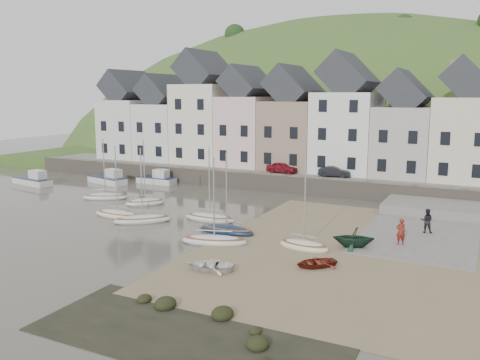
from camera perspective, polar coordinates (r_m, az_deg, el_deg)
The scene contains 27 objects.
ground at distance 38.87m, azimuth -3.98°, elevation -5.72°, with size 160.00×160.00×0.00m, color #413D33.
quay_land at distance 67.69m, azimuth 9.89°, elevation 1.48°, with size 90.00×30.00×1.50m, color #3E5E25.
quay_street at distance 56.77m, azimuth 6.56°, elevation 0.79°, with size 70.00×7.00×0.10m, color slate.
seawall at distance 53.64m, azimuth 5.26°, elevation -0.42°, with size 70.00×1.20×1.80m, color slate.
beach at distance 34.80m, azimuth 11.98°, elevation -7.73°, with size 18.00×26.00×0.06m, color #786749.
slipway at distance 41.73m, azimuth 20.14°, elevation -5.14°, with size 8.00×18.00×0.12m, color slate.
hillside at distance 99.45m, azimuth 11.49°, elevation -6.97°, with size 134.40×84.00×84.00m.
townhouse_terrace at distance 58.92m, azimuth 9.46°, elevation 6.70°, with size 61.05×8.00×13.93m.
sailboat_0 at distance 51.70m, azimuth -15.06°, elevation -1.82°, with size 4.58×3.46×6.32m.
sailboat_1 at distance 48.22m, azimuth -10.73°, elevation -2.48°, with size 3.67×3.67×6.32m.
sailboat_2 at distance 43.86m, azimuth -13.74°, elevation -3.83°, with size 4.85×1.68×6.32m.
sailboat_3 at distance 41.79m, azimuth -11.01°, elevation -4.40°, with size 4.49×4.23×6.32m.
sailboat_4 at distance 41.58m, azimuth -3.47°, elevation -4.30°, with size 4.53×1.61×6.32m.
sailboat_5 at distance 37.92m, azimuth -1.53°, elevation -5.68°, with size 4.56×1.62×6.32m.
sailboat_6 at distance 35.34m, azimuth -2.94°, elevation -6.86°, with size 4.88×2.84×6.32m.
sailboat_7 at distance 34.39m, azimuth 7.29°, elevation -7.39°, with size 3.70×1.85×6.32m.
motorboat_0 at distance 60.60m, azimuth -14.72°, elevation 0.18°, with size 5.69×2.91×1.70m.
motorboat_1 at distance 62.52m, azimuth -22.45°, elevation 0.04°, with size 5.73×2.55×1.70m.
motorboat_2 at distance 59.28m, azimuth -9.36°, elevation 0.16°, with size 4.66×1.85×1.70m.
rowboat_white at distance 30.14m, azimuth -3.47°, elevation -9.65°, with size 2.06×2.89×0.60m, color white.
rowboat_green at distance 34.97m, azimuth 12.80°, elevation -6.38°, with size 2.37×2.75×1.45m, color #163324.
rowboat_red at distance 30.98m, azimuth 8.62°, elevation -9.26°, with size 1.85×2.59×0.54m, color maroon.
person_red at distance 36.30m, azimuth 17.82°, elevation -5.60°, with size 0.67×0.44×1.84m, color maroon.
person_dark at distance 39.98m, azimuth 20.48°, elevation -4.36°, with size 0.89×0.69×1.82m, color black.
car_left at distance 56.27m, azimuth 4.79°, elevation 1.41°, with size 1.42×3.54×1.21m, color maroon.
car_right at distance 54.37m, azimuth 10.68°, elevation 0.94°, with size 1.19×3.41×1.12m, color black.
shore_rocks at distance 23.25m, azimuth -4.82°, elevation -16.51°, with size 14.00×6.00×0.69m.
Camera 1 is at (19.10, -32.22, 10.39)m, focal length 37.50 mm.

